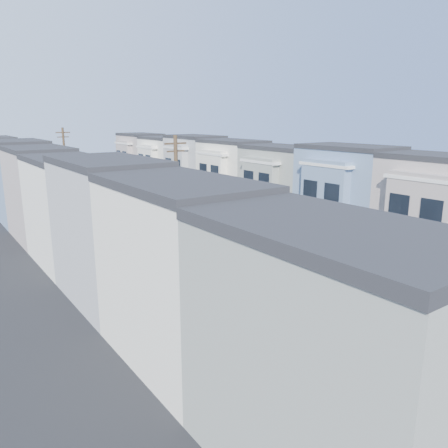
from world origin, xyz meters
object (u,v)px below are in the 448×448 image
Objects in this scene: parked_left_b at (299,320)px; parked_left_c at (202,271)px; tree_c at (150,206)px; tree_e at (59,171)px; parked_right_c at (204,216)px; parked_right_a at (391,277)px; utility_pole_near at (177,210)px; tree_far_r at (166,176)px; parked_right_d at (149,197)px; utility_pole_far at (66,172)px; lead_sedan at (158,210)px; tree_a at (353,279)px; parked_left_a at (417,384)px; tree_b at (229,233)px; fedex_truck at (192,212)px; parked_left_d at (140,238)px; parked_right_b at (350,263)px; tree_d at (95,183)px.

parked_left_b reaches higher than parked_left_c.
tree_e reaches higher than tree_c.
parked_right_a is at bearing -85.77° from parked_right_c.
utility_pole_near is 2.06× the size of parked_left_c.
parked_right_d is (-1.99, 1.35, -2.86)m from tree_far_r.
lead_sedan is at bearing -37.43° from utility_pole_far.
parked_right_c is (11.20, 28.91, -4.11)m from tree_a.
tree_far_r is at bearing 63.55° from utility_pole_near.
tree_far_r is (13.19, -2.49, -1.36)m from tree_e.
parked_left_a is 0.96× the size of parked_left_c.
tree_b is at bearing -112.09° from tree_far_r.
parked_right_a is at bearing 25.83° from tree_a.
tree_far_r reaches higher than parked_left_c.
fedex_truck is 7.68m from lead_sedan.
fedex_truck is at bearing 101.67° from parked_right_a.
parked_left_a is at bearing -96.84° from parked_right_d.
tree_a is at bearing -107.72° from tree_far_r.
parked_right_d is (9.80, 18.42, 0.03)m from parked_left_d.
parked_left_b is 10.81m from parked_right_b.
tree_b is at bearing -90.00° from utility_pole_far.
parked_left_d is at bearing 84.81° from tree_b.
fedex_truck is at bearing 59.29° from parked_left_c.
parked_left_c is 17.90m from parked_right_c.
utility_pole_near reaches higher than tree_far_r.
utility_pole_near is 10.52m from parked_left_d.
tree_d is at bearing 90.01° from utility_pole_near.
utility_pole_far is at bearing -89.96° from tree_e.
utility_pole_near is at bearing 98.93° from parked_left_a.
utility_pole_near reaches higher than parked_left_d.
tree_c is 26.52m from parked_right_d.
tree_d is 16.56m from parked_right_d.
parked_left_a is at bearing -88.15° from utility_pole_far.
parked_left_c is at bearing -85.36° from tree_d.
tree_c is at bearing -134.09° from parked_right_c.
fedex_truck is 1.38× the size of parked_right_d.
parked_left_d is at bearing -78.65° from tree_d.
parked_left_a is 46.20m from parked_right_d.
parked_left_d is 20.87m from parked_right_d.
parked_left_b is at bearing -169.33° from parked_right_a.
tree_b reaches higher than parked_right_d.
fedex_truck is 23.57m from parked_left_b.
tree_a is 5.02m from parked_left_a.
tree_a reaches higher than parked_right_a.
tree_far_r reaches higher than parked_left_d.
parked_left_d reaches higher than lead_sedan.
tree_e is 20.07m from parked_left_d.
parked_right_b is 1.10× the size of parked_right_c.
tree_far_r is 36.05m from parked_right_a.
tree_e reaches higher than tree_far_r.
utility_pole_far is at bearing 144.44° from lead_sedan.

